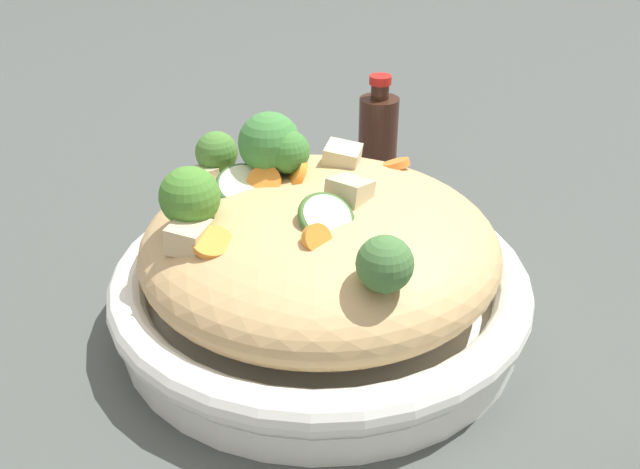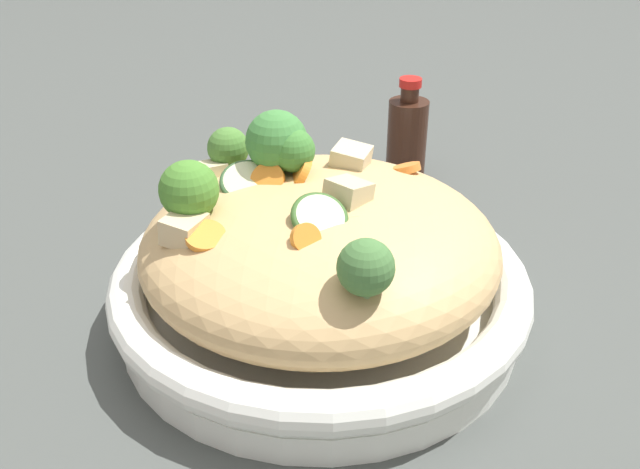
{
  "view_description": "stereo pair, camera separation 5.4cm",
  "coord_description": "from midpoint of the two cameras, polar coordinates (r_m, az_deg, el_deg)",
  "views": [
    {
      "loc": [
        0.47,
        0.02,
        0.35
      ],
      "look_at": [
        0.0,
        0.0,
        0.08
      ],
      "focal_mm": 39.88,
      "sensor_mm": 36.0,
      "label": 1
    },
    {
      "loc": [
        0.46,
        0.07,
        0.35
      ],
      "look_at": [
        0.0,
        0.0,
        0.08
      ],
      "focal_mm": 39.88,
      "sensor_mm": 36.0,
      "label": 2
    }
  ],
  "objects": [
    {
      "name": "noodle_heap",
      "position": [
        0.55,
        2.85,
        -0.91
      ],
      "size": [
        0.28,
        0.28,
        0.09
      ],
      "color": "tan",
      "rests_on": "serving_bowl"
    },
    {
      "name": "soy_sauce_bottle",
      "position": [
        0.8,
        8.93,
        7.68
      ],
      "size": [
        0.04,
        0.04,
        0.12
      ],
      "color": "#381E14",
      "rests_on": "ground_plane"
    },
    {
      "name": "chicken_chunks",
      "position": [
        0.54,
        0.07,
        3.84
      ],
      "size": [
        0.15,
        0.16,
        0.04
      ],
      "color": "beige",
      "rests_on": "serving_bowl"
    },
    {
      "name": "broccoli_florets",
      "position": [
        0.53,
        -1.8,
        5.01
      ],
      "size": [
        0.21,
        0.19,
        0.08
      ],
      "color": "#9AB877",
      "rests_on": "serving_bowl"
    },
    {
      "name": "serving_bowl",
      "position": [
        0.57,
        2.73,
        -4.55
      ],
      "size": [
        0.33,
        0.33,
        0.05
      ],
      "color": "white",
      "rests_on": "ground_plane"
    },
    {
      "name": "carrot_coins",
      "position": [
        0.54,
        1.81,
        3.71
      ],
      "size": [
        0.19,
        0.17,
        0.03
      ],
      "color": "orange",
      "rests_on": "serving_bowl"
    },
    {
      "name": "ground_plane",
      "position": [
        0.58,
        2.67,
        -6.76
      ],
      "size": [
        3.0,
        3.0,
        0.0
      ],
      "primitive_type": "plane",
      "color": "#474B48"
    },
    {
      "name": "zucchini_slices",
      "position": [
        0.52,
        0.01,
        2.76
      ],
      "size": [
        0.11,
        0.12,
        0.03
      ],
      "color": "beige",
      "rests_on": "serving_bowl"
    }
  ]
}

